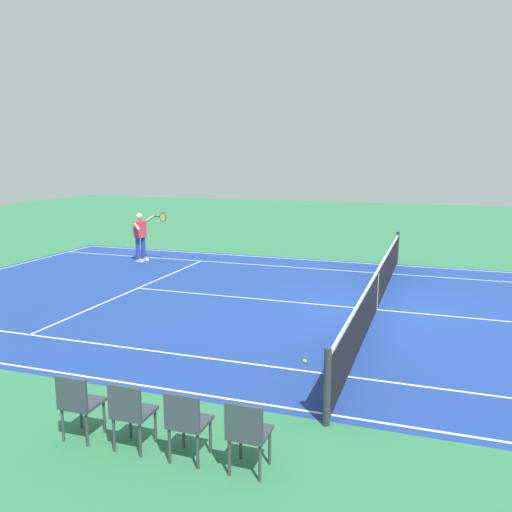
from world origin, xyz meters
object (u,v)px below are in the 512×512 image
object	(u,v)px
tennis_player_near	(141,234)
spectator_chair_3	(78,402)
tennis_net	(377,289)
spectator_chair_1	(187,420)
tennis_ball	(305,361)
spectator_chair_0	(247,431)
spectator_chair_2	(130,411)

from	to	relation	value
tennis_player_near	spectator_chair_3	size ratio (longest dim) A/B	1.93
tennis_net	spectator_chair_1	xyz separation A→B (m)	(1.37, 7.19, 0.03)
tennis_ball	spectator_chair_0	size ratio (longest dim) A/B	0.08
tennis_net	tennis_player_near	bearing A→B (deg)	-22.46
tennis_ball	spectator_chair_0	xyz separation A→B (m)	(-0.18, 3.44, 0.49)
tennis_ball	spectator_chair_0	world-z (taller)	spectator_chair_0
tennis_player_near	spectator_chair_1	bearing A→B (deg)	123.22
tennis_player_near	spectator_chair_0	bearing A→B (deg)	125.96
spectator_chair_1	spectator_chair_0	bearing A→B (deg)	180.00
spectator_chair_1	spectator_chair_2	size ratio (longest dim) A/B	1.00
tennis_player_near	spectator_chair_1	world-z (taller)	tennis_player_near
tennis_net	tennis_player_near	distance (m)	9.02
tennis_net	spectator_chair_3	world-z (taller)	tennis_net
tennis_net	spectator_chair_0	size ratio (longest dim) A/B	13.30
spectator_chair_0	spectator_chair_2	world-z (taller)	same
tennis_net	spectator_chair_2	size ratio (longest dim) A/B	13.30
tennis_ball	spectator_chair_1	world-z (taller)	spectator_chair_1
tennis_net	spectator_chair_0	world-z (taller)	tennis_net
spectator_chair_0	spectator_chair_2	bearing A→B (deg)	0.00
tennis_player_near	spectator_chair_2	bearing A→B (deg)	120.30
tennis_player_near	tennis_ball	xyz separation A→B (m)	(-7.53, 7.20, -0.90)
spectator_chair_2	spectator_chair_1	bearing A→B (deg)	180.00
spectator_chair_0	spectator_chair_1	distance (m)	0.75
tennis_player_near	tennis_ball	size ratio (longest dim) A/B	25.71
tennis_ball	spectator_chair_0	bearing A→B (deg)	93.03
tennis_net	spectator_chair_0	xyz separation A→B (m)	(0.62, 7.19, 0.03)
spectator_chair_0	spectator_chair_1	bearing A→B (deg)	0.00
spectator_chair_0	tennis_ball	bearing A→B (deg)	-86.97
tennis_net	spectator_chair_1	world-z (taller)	tennis_net
tennis_player_near	spectator_chair_0	size ratio (longest dim) A/B	1.93
spectator_chair_1	spectator_chair_2	distance (m)	0.75
spectator_chair_2	spectator_chair_0	bearing A→B (deg)	180.00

